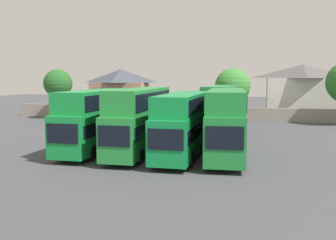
% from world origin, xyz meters
% --- Properties ---
extents(ground, '(140.00, 140.00, 0.00)m').
position_xyz_m(ground, '(0.00, 18.00, 0.00)').
color(ground, '#424247').
extents(depot_boundary_wall, '(56.00, 0.50, 1.80)m').
position_xyz_m(depot_boundary_wall, '(0.00, 24.14, 0.90)').
color(depot_boundary_wall, gray).
rests_on(depot_boundary_wall, ground).
extents(bus_1, '(2.78, 10.86, 4.89)m').
position_xyz_m(bus_1, '(-5.22, 0.15, 2.75)').
color(bus_1, '#168D3B').
rests_on(bus_1, ground).
extents(bus_2, '(2.60, 11.35, 5.04)m').
position_xyz_m(bus_2, '(-1.58, 0.02, 2.83)').
color(bus_2, '#238838').
rests_on(bus_2, ground).
extents(bus_3, '(2.71, 11.13, 4.70)m').
position_xyz_m(bus_3, '(1.93, -0.30, 2.65)').
color(bus_3, '#118A3E').
rests_on(bus_3, ground).
extents(bus_4, '(3.23, 10.69, 5.01)m').
position_xyz_m(bus_4, '(5.10, -0.21, 2.82)').
color(bus_4, '#1D7D34').
rests_on(bus_4, ground).
extents(bus_5, '(3.27, 12.04, 3.34)m').
position_xyz_m(bus_5, '(-2.94, 14.25, 1.91)').
color(bus_5, '#13823C').
rests_on(bus_5, ground).
extents(bus_6, '(3.26, 10.44, 3.29)m').
position_xyz_m(bus_6, '(0.10, 13.90, 1.88)').
color(bus_6, '#1C812F').
rests_on(bus_6, ground).
extents(bus_7, '(3.33, 10.87, 4.93)m').
position_xyz_m(bus_7, '(3.31, 14.44, 2.78)').
color(bus_7, '#208341').
rests_on(bus_7, ground).
extents(house_terrace_left, '(8.99, 6.34, 7.15)m').
position_xyz_m(house_terrace_left, '(-14.21, 30.88, 3.65)').
color(house_terrace_left, '#9E7A60').
rests_on(house_terrace_left, ground).
extents(house_terrace_centre, '(10.43, 6.83, 7.68)m').
position_xyz_m(house_terrace_centre, '(13.73, 29.84, 3.91)').
color(house_terrace_centre, silver).
rests_on(house_terrace_centre, ground).
extents(tree_left_of_lot, '(5.00, 5.00, 7.13)m').
position_xyz_m(tree_left_of_lot, '(3.96, 26.64, 4.62)').
color(tree_left_of_lot, brown).
rests_on(tree_left_of_lot, ground).
extents(tree_right_of_lot, '(4.00, 4.00, 6.99)m').
position_xyz_m(tree_right_of_lot, '(-20.08, 21.14, 4.93)').
color(tree_right_of_lot, brown).
rests_on(tree_right_of_lot, ground).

